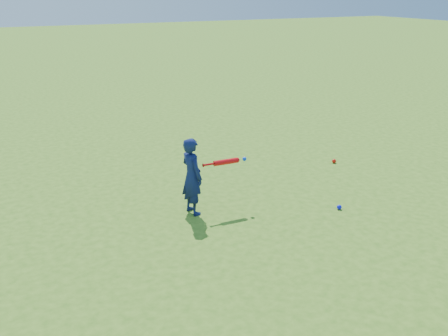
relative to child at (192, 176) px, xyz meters
name	(u,v)px	position (x,y,z in m)	size (l,w,h in m)	color
ground	(179,220)	(-0.28, -0.14, -0.56)	(80.00, 80.00, 0.00)	#3D6E1A
child	(192,176)	(0.00, 0.00, 0.00)	(0.41, 0.27, 1.12)	#10194C
ground_ball_red	(334,161)	(3.20, 0.84, -0.52)	(0.08, 0.08, 0.08)	red
ground_ball_blue	(339,207)	(1.98, -0.85, -0.53)	(0.07, 0.07, 0.07)	#0D12DE
bat_swing	(228,162)	(0.53, -0.06, 0.16)	(0.69, 0.09, 0.08)	red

